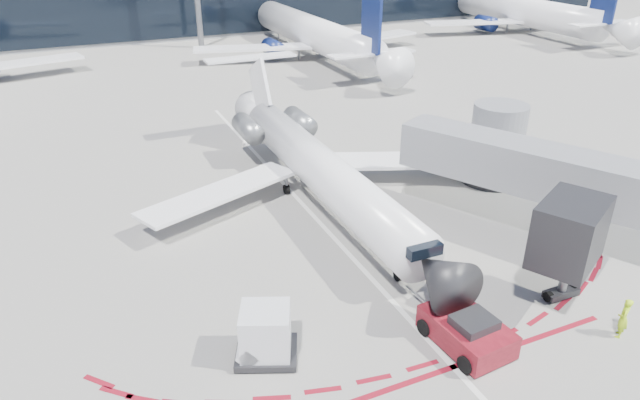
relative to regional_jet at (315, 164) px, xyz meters
name	(u,v)px	position (x,y,z in m)	size (l,w,h in m)	color
ground	(323,226)	(-1.01, -3.31, -2.12)	(260.00, 260.00, 0.00)	slate
apron_centerline	(308,210)	(-1.01, -1.31, -2.11)	(0.25, 40.00, 0.01)	silver
apron_stop_bar	(453,367)	(-1.01, -14.81, -2.11)	(14.00, 0.25, 0.01)	maroon
jet_bridge	(517,165)	(8.79, -6.32, 0.89)	(10.03, 15.20, 4.90)	gray
regional_jet	(315,164)	(0.00, 0.00, 0.00)	(20.54, 25.33, 6.34)	white
pushback_tug	(467,331)	(0.16, -13.93, -1.50)	(2.58, 5.51, 1.41)	#5B0D15
ramp_worker	(623,318)	(5.91, -15.99, -1.27)	(0.62, 0.41, 1.70)	#BCEF19
uld_container	(266,334)	(-7.00, -11.52, -1.08)	(2.79, 2.62, 2.10)	black
safety_cone_left	(250,337)	(-7.32, -10.53, -1.87)	(0.35, 0.35, 0.49)	#FF5505
bg_airliner_2	(312,9)	(14.79, 34.69, 3.14)	(32.53, 34.44, 10.52)	white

